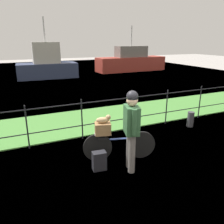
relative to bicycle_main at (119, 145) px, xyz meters
name	(u,v)px	position (x,y,z in m)	size (l,w,h in m)	color
ground_plane	(150,176)	(0.28, -0.86, -0.34)	(60.00, 60.00, 0.00)	#9E9993
grass_strip	(91,120)	(0.28, 2.71, -0.33)	(27.00, 2.40, 0.03)	#478438
harbor_water	(51,83)	(0.28, 10.25, -0.34)	(30.00, 30.00, 0.00)	slate
iron_fence	(106,113)	(0.28, 1.40, 0.30)	(18.04, 0.04, 1.12)	black
bicycle_main	(119,145)	(0.00, 0.00, 0.00)	(1.57, 0.51, 0.64)	black
wooden_crate	(103,128)	(-0.34, 0.10, 0.43)	(0.33, 0.27, 0.25)	olive
terrier_dog	(104,119)	(-0.32, 0.09, 0.63)	(0.32, 0.21, 0.18)	tan
cyclist_person	(131,124)	(0.03, -0.48, 0.66)	(0.36, 0.52, 1.68)	slate
backpack_on_paving	(99,161)	(-0.56, -0.22, -0.14)	(0.28, 0.18, 0.40)	black
mooring_bollard	(190,119)	(2.92, 0.90, -0.10)	(0.20, 0.20, 0.47)	#38383D
moored_boat_near	(47,65)	(0.47, 12.34, 0.54)	(4.11, 1.90, 4.03)	#2D3856
moored_boat_mid	(131,62)	(7.60, 13.15, 0.45)	(6.00, 1.74, 3.67)	#9E3328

